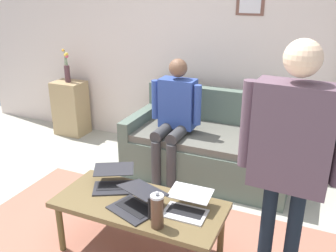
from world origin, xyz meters
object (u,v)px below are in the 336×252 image
(couch, at_px, (210,147))
(side_shelf, at_px, (71,108))
(laptop_left, at_px, (114,181))
(laptop_right, at_px, (187,206))
(flower_vase, at_px, (67,69))
(laptop_center, at_px, (136,202))
(person_standing, at_px, (291,150))
(coffee_table, at_px, (139,208))
(person_seated, at_px, (175,113))
(french_press, at_px, (157,211))

(couch, xyz_separation_m, side_shelf, (2.13, -0.33, 0.07))
(side_shelf, bearing_deg, couch, 171.19)
(laptop_left, relative_size, laptop_right, 1.38)
(laptop_left, relative_size, flower_vase, 0.98)
(laptop_center, distance_m, side_shelf, 2.80)
(person_standing, bearing_deg, coffee_table, -3.40)
(flower_vase, bearing_deg, person_standing, 148.54)
(couch, relative_size, laptop_left, 4.00)
(couch, bearing_deg, laptop_center, 87.56)
(coffee_table, height_order, laptop_right, laptop_right)
(laptop_center, bearing_deg, coffee_table, -77.16)
(laptop_center, height_order, person_seated, person_seated)
(laptop_right, xyz_separation_m, side_shelf, (2.41, -1.77, -0.13))
(laptop_right, relative_size, side_shelf, 0.42)
(laptop_center, height_order, french_press, french_press)
(couch, height_order, laptop_center, couch)
(flower_vase, bearing_deg, couch, 171.19)
(coffee_table, relative_size, person_standing, 0.74)
(laptop_right, relative_size, french_press, 1.17)
(laptop_center, xyz_separation_m, laptop_right, (-0.35, -0.11, -0.01))
(laptop_left, distance_m, laptop_center, 0.38)
(side_shelf, height_order, flower_vase, flower_vase)
(french_press, relative_size, side_shelf, 0.36)
(couch, xyz_separation_m, coffee_table, (0.08, 1.48, 0.10))
(laptop_left, height_order, flower_vase, flower_vase)
(laptop_left, relative_size, laptop_center, 1.03)
(person_standing, bearing_deg, couch, -58.81)
(coffee_table, distance_m, laptop_center, 0.12)
(laptop_center, distance_m, person_standing, 1.17)
(couch, relative_size, coffee_table, 1.37)
(laptop_left, xyz_separation_m, side_shelf, (1.75, -1.68, -0.13))
(coffee_table, bearing_deg, person_standing, 176.60)
(laptop_center, bearing_deg, laptop_left, -32.66)
(laptop_left, xyz_separation_m, person_standing, (-1.32, 0.19, 0.60))
(couch, distance_m, person_standing, 1.97)
(laptop_left, bearing_deg, person_seated, -92.63)
(coffee_table, xyz_separation_m, laptop_left, (0.30, -0.13, 0.09))
(coffee_table, bearing_deg, flower_vase, -41.55)
(coffee_table, bearing_deg, laptop_left, -23.71)
(couch, distance_m, coffee_table, 1.49)
(laptop_center, relative_size, french_press, 1.56)
(coffee_table, relative_size, laptop_right, 4.04)
(person_seated, bearing_deg, laptop_left, 87.37)
(laptop_right, height_order, person_seated, person_seated)
(french_press, height_order, person_seated, person_seated)
(laptop_left, distance_m, french_press, 0.65)
(coffee_table, bearing_deg, laptop_right, -173.17)
(laptop_center, bearing_deg, couch, -92.44)
(coffee_table, distance_m, french_press, 0.36)
(couch, relative_size, laptop_center, 4.13)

